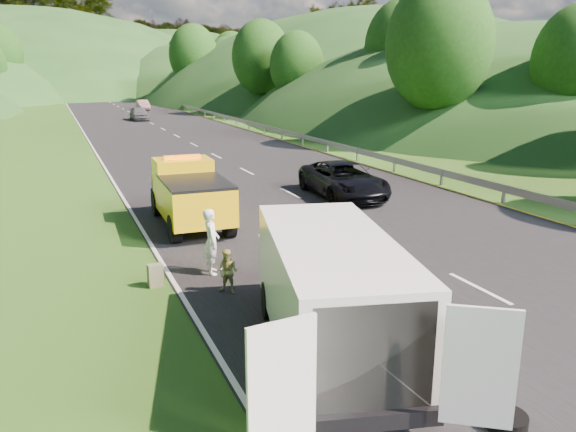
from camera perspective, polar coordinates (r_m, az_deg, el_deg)
name	(u,v)px	position (r m, az deg, el deg)	size (l,w,h in m)	color
ground	(334,279)	(14.69, 4.70, -6.40)	(320.00, 320.00, 0.00)	#38661E
road_surface	(163,129)	(53.24, -12.57, 8.60)	(14.00, 200.00, 0.02)	black
guardrail	(206,117)	(66.97, -8.31, 9.95)	(0.06, 140.00, 1.52)	gray
tree_line_right	(283,110)	(78.07, -0.53, 10.74)	(14.00, 140.00, 14.00)	#225418
hills_backdrop	(105,92)	(147.50, -18.05, 11.86)	(201.00, 288.60, 44.00)	#2D5B23
tow_truck	(189,194)	(19.60, -10.00, 2.26)	(2.19, 5.46, 2.32)	black
white_van	(329,288)	(10.56, 4.22, -7.26)	(4.35, 7.06, 2.34)	black
woman	(213,274)	(15.13, -7.67, -5.83)	(0.64, 0.47, 1.76)	white
child	(229,293)	(13.82, -6.06, -7.82)	(0.53, 0.41, 1.08)	tan
worker	(402,404)	(9.78, 11.49, -18.19)	(1.14, 0.65, 1.76)	black
suitcase	(155,275)	(14.43, -13.33, -5.89)	(0.37, 0.20, 0.59)	#68644E
spare_tire	(505,427)	(9.67, 21.14, -19.38)	(0.66, 0.66, 0.20)	black
passing_suv	(343,197)	(24.05, 5.61, 1.92)	(2.43, 5.27, 1.47)	black
dist_car_a	(140,120)	(63.40, -14.84, 9.37)	(1.72, 4.28, 1.46)	#48484D
dist_car_b	(143,110)	(79.62, -14.50, 10.36)	(1.43, 4.09, 1.35)	#7B5259
dist_car_c	(109,101)	(106.77, -17.72, 11.10)	(1.80, 4.44, 1.29)	#844255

